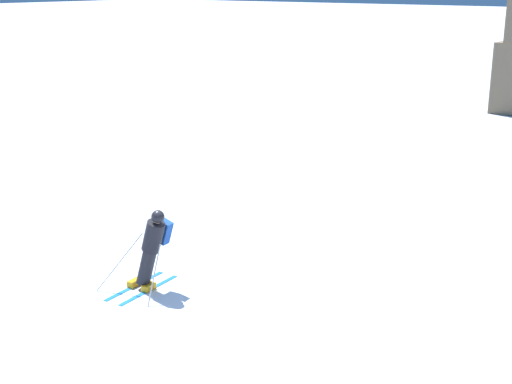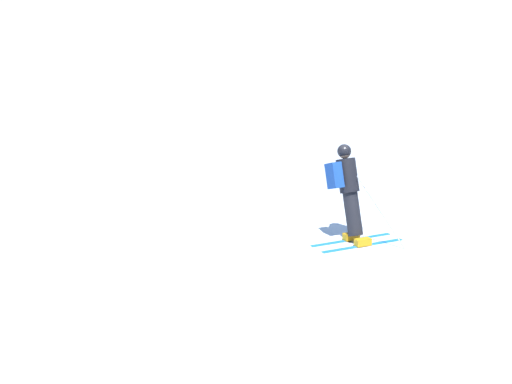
% 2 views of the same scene
% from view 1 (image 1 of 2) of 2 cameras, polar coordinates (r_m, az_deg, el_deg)
% --- Properties ---
extents(ground_plane, '(300.00, 300.00, 0.00)m').
position_cam_1_polar(ground_plane, '(13.46, -7.53, -8.21)').
color(ground_plane, white).
extents(skier, '(1.29, 1.62, 1.68)m').
position_cam_1_polar(skier, '(13.30, -8.31, -4.28)').
color(skier, '#1E7AC6').
rests_on(skier, ground).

